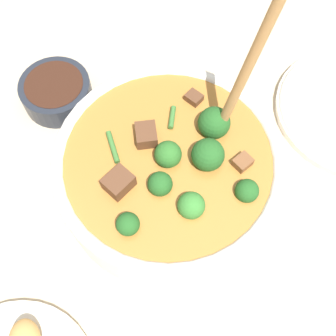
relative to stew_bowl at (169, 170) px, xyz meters
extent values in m
plane|color=#C6B293|center=(0.00, 0.00, -0.06)|extent=(4.00, 4.00, 0.00)
cylinder|color=white|center=(0.00, 0.00, -0.01)|extent=(0.30, 0.30, 0.09)
torus|color=white|center=(0.00, 0.00, 0.03)|extent=(0.30, 0.30, 0.02)
cylinder|color=#B27533|center=(0.00, 0.00, 0.01)|extent=(0.27, 0.27, 0.05)
sphere|color=#235B23|center=(-0.07, 0.08, 0.04)|extent=(0.03, 0.03, 0.03)
cylinder|color=#6B9956|center=(-0.07, 0.08, 0.02)|extent=(0.01, 0.01, 0.01)
sphere|color=#387F33|center=(0.00, 0.07, 0.04)|extent=(0.03, 0.03, 0.03)
cylinder|color=#6B9956|center=(0.00, 0.07, 0.02)|extent=(0.01, 0.01, 0.01)
sphere|color=#235B23|center=(0.08, 0.06, 0.04)|extent=(0.03, 0.03, 0.03)
cylinder|color=#6B9956|center=(0.08, 0.06, 0.02)|extent=(0.01, 0.01, 0.01)
sphere|color=#235B23|center=(-0.04, 0.02, 0.05)|extent=(0.04, 0.04, 0.04)
cylinder|color=#6B9956|center=(-0.04, 0.02, 0.02)|extent=(0.01, 0.01, 0.02)
sphere|color=#235B23|center=(0.02, 0.03, 0.04)|extent=(0.03, 0.03, 0.03)
cylinder|color=#6B9956|center=(0.02, 0.03, 0.02)|extent=(0.01, 0.01, 0.01)
sphere|color=#235B23|center=(-0.07, -0.02, 0.05)|extent=(0.04, 0.04, 0.04)
cylinder|color=#6B9956|center=(-0.07, -0.02, 0.02)|extent=(0.01, 0.01, 0.02)
sphere|color=#2D6B28|center=(0.00, 0.00, 0.04)|extent=(0.03, 0.03, 0.03)
cylinder|color=#6B9956|center=(0.00, 0.00, 0.02)|extent=(0.01, 0.01, 0.02)
cube|color=brown|center=(0.02, -0.04, 0.04)|extent=(0.03, 0.04, 0.02)
cube|color=brown|center=(-0.07, -0.07, 0.04)|extent=(0.02, 0.03, 0.02)
cube|color=brown|center=(-0.08, 0.04, 0.04)|extent=(0.03, 0.02, 0.02)
cube|color=brown|center=(0.07, 0.01, 0.04)|extent=(0.04, 0.04, 0.02)
cylinder|color=#3D7533|center=(0.06, -0.04, 0.04)|extent=(0.01, 0.05, 0.01)
cylinder|color=#3D7533|center=(-0.03, -0.05, 0.04)|extent=(0.02, 0.03, 0.01)
ellipsoid|color=#A87A47|center=(-0.07, -0.01, 0.03)|extent=(0.04, 0.03, 0.01)
cylinder|color=#A87A47|center=(-0.10, -0.02, 0.14)|extent=(0.06, 0.02, 0.22)
cylinder|color=#232833|center=(0.10, -0.21, -0.04)|extent=(0.11, 0.11, 0.04)
cylinder|color=#381E14|center=(0.10, -0.21, -0.02)|extent=(0.09, 0.09, 0.01)
camera|label=1|loc=(0.09, 0.23, 0.50)|focal=45.00mm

